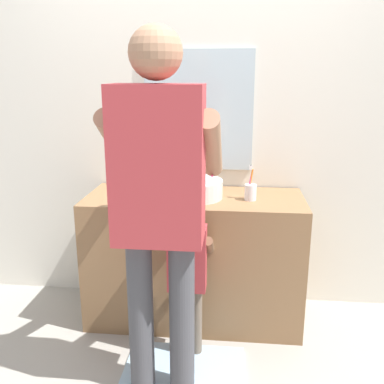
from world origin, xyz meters
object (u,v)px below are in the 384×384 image
Objects in this scene: child_toddler at (187,267)px; adult_parent at (159,189)px; toothbrush_cup at (250,191)px; soap_bottle at (141,185)px.

child_toddler is 0.59m from adult_parent.
child_toddler is at bearing 71.89° from adult_parent.
toothbrush_cup is at bearing 47.10° from child_toddler.
soap_bottle is 0.74m from adult_parent.
child_toddler is at bearing -132.90° from toothbrush_cup.
toothbrush_cup is 0.23× the size of child_toddler.
adult_parent is (0.24, -0.68, 0.16)m from soap_bottle.
toothbrush_cup is 1.25× the size of soap_bottle.
child_toddler is (0.33, -0.39, -0.35)m from soap_bottle.
toothbrush_cup is 0.67m from soap_bottle.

